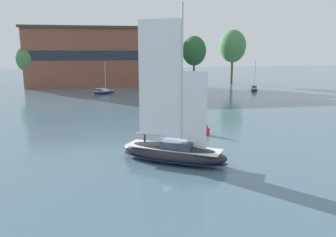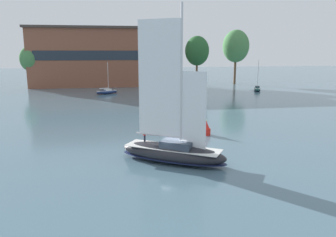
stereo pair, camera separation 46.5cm
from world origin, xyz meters
name	(u,v)px [view 2 (the right image)]	position (x,y,z in m)	size (l,w,h in m)	color
ground_plane	(173,162)	(0.00, 0.00, 0.00)	(400.00, 400.00, 0.00)	slate
waterfront_building	(97,57)	(-11.40, 78.66, 9.45)	(42.50, 13.72, 18.80)	brown
tree_shore_left	(236,46)	(35.11, 76.78, 12.86)	(8.92, 8.92, 18.36)	brown
tree_shore_center	(197,51)	(21.01, 74.51, 11.30)	(7.84, 7.84, 16.14)	brown
tree_shore_right	(30,59)	(-31.24, 74.73, 8.91)	(6.18, 6.18, 12.73)	brown
sailboat_main	(173,150)	(0.02, -0.01, 1.22)	(11.47, 8.86, 15.82)	#232328
sailboat_moored_near_marina	(257,89)	(34.78, 57.16, 0.60)	(4.08, 6.56, 8.77)	#194C47
sailboat_moored_mid_channel	(107,92)	(-8.04, 56.91, 0.58)	(6.24, 4.44, 8.49)	navy
channel_buoy	(206,129)	(6.44, 10.21, 0.86)	(1.21, 1.21, 2.17)	red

